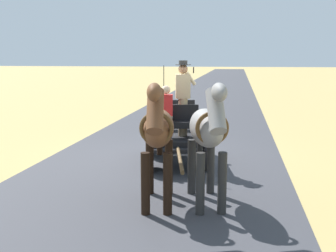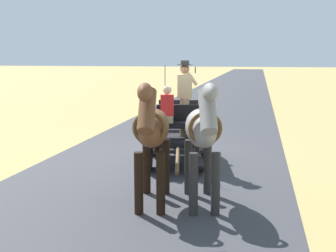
# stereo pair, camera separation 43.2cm
# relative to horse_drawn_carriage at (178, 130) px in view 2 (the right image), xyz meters

# --- Properties ---
(ground_plane) EXTENTS (200.00, 200.00, 0.00)m
(ground_plane) POSITION_rel_horse_drawn_carriage_xyz_m (0.37, -0.58, -0.82)
(ground_plane) COLOR tan
(road_surface) EXTENTS (5.98, 160.00, 0.01)m
(road_surface) POSITION_rel_horse_drawn_carriage_xyz_m (0.37, -0.58, -0.81)
(road_surface) COLOR #38383D
(road_surface) RESTS_ON ground
(horse_drawn_carriage) EXTENTS (1.83, 4.51, 2.50)m
(horse_drawn_carriage) POSITION_rel_horse_drawn_carriage_xyz_m (0.00, 0.00, 0.00)
(horse_drawn_carriage) COLOR black
(horse_drawn_carriage) RESTS_ON ground
(horse_near_side) EXTENTS (0.91, 2.15, 2.21)m
(horse_near_side) POSITION_rel_horse_drawn_carriage_xyz_m (-0.96, 2.90, 0.51)
(horse_near_side) COLOR gray
(horse_near_side) RESTS_ON ground
(horse_off_side) EXTENTS (0.77, 2.15, 2.21)m
(horse_off_side) POSITION_rel_horse_drawn_carriage_xyz_m (-0.12, 3.06, 0.51)
(horse_off_side) COLOR brown
(horse_off_side) RESTS_ON ground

